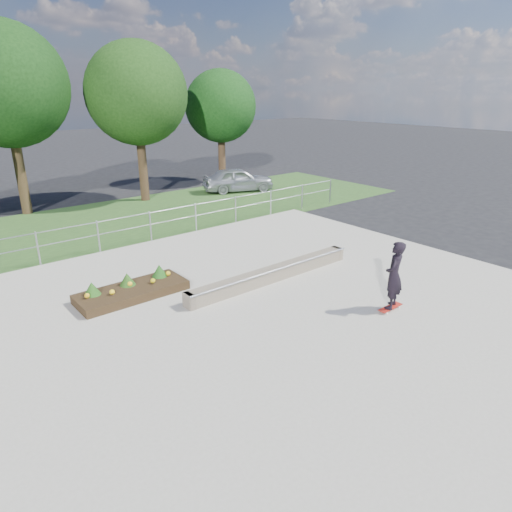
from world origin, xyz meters
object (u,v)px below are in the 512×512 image
(planter_bed, at_px, (131,289))
(skateboarder, at_px, (394,275))
(grind_ledge, at_px, (272,274))
(parked_car, at_px, (238,179))

(planter_bed, xyz_separation_m, skateboarder, (4.84, -5.11, 0.79))
(planter_bed, relative_size, skateboarder, 1.60)
(grind_ledge, relative_size, skateboarder, 3.20)
(grind_ledge, bearing_deg, parked_car, 57.22)
(planter_bed, relative_size, parked_car, 0.76)
(skateboarder, distance_m, parked_car, 15.55)
(planter_bed, height_order, parked_car, parked_car)
(planter_bed, bearing_deg, parked_car, 40.59)
(grind_ledge, xyz_separation_m, parked_car, (7.04, 10.94, 0.40))
(grind_ledge, height_order, planter_bed, planter_bed)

